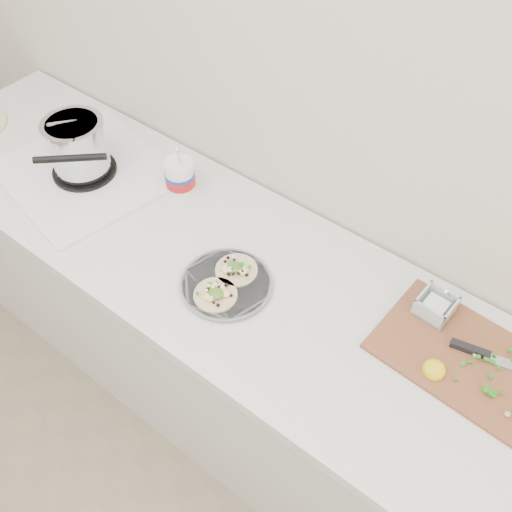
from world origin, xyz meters
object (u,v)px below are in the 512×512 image
Objects in this scene: taco_plate at (226,282)px; tub at (180,174)px; stove at (81,155)px; cutboard at (461,349)px.

tub is (-0.38, 0.22, 0.05)m from taco_plate.
stove is 2.79× the size of tub.
taco_plate is 0.65m from cutboard.
stove is at bearing 173.62° from taco_plate.
tub is at bearing 149.54° from taco_plate.
tub reaches higher than cutboard.
tub is at bearing -178.12° from cutboard.
stove reaches higher than taco_plate.
stove is 1.32m from cutboard.
taco_plate is 0.44m from tub.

